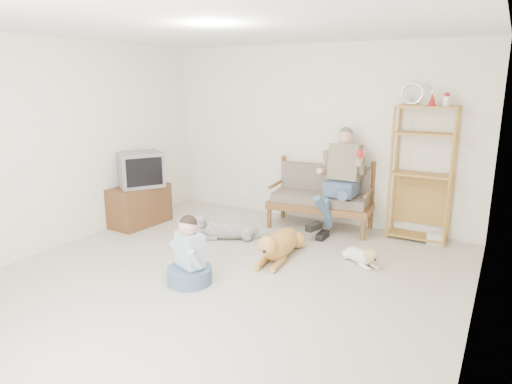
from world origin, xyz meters
The scene contains 16 objects.
floor centered at (0.00, 0.00, 0.00)m, with size 5.50×5.50×0.00m, color silver.
ceiling centered at (0.00, 0.00, 2.70)m, with size 5.50×5.50×0.00m, color white.
wall_back centered at (0.00, 2.75, 1.35)m, with size 5.00×5.00×0.00m, color silver.
wall_left centered at (-2.50, 0.00, 1.35)m, with size 5.50×5.50×0.00m, color silver.
wall_right centered at (2.50, 0.00, 1.35)m, with size 5.50×5.50×0.00m, color silver.
loveseat centered at (0.26, 2.44, 0.49)m, with size 1.56×0.85×0.95m.
man centered at (0.56, 2.21, 0.70)m, with size 0.58×0.83×1.34m.
etagere centered at (1.63, 2.55, 0.95)m, with size 0.82×0.36×2.15m.
book_stack centered at (1.90, 2.50, 0.07)m, with size 0.23×0.16×0.14m, color white.
tv_stand centered at (-2.23, 1.18, 0.30)m, with size 0.57×0.94×0.60m.
crt_tv centered at (-2.19, 1.22, 0.86)m, with size 0.76×0.80×0.52m.
wall_outlet centered at (-1.25, 2.73, 0.30)m, with size 0.12×0.02×0.08m, color white.
golden_retriever centered at (0.25, 1.01, 0.17)m, with size 0.44×1.34×0.41m.
shaggy_dog centered at (-0.74, 1.25, 0.14)m, with size 1.03×0.64×0.34m.
terrier centered at (1.23, 1.29, 0.10)m, with size 0.58×0.45×0.25m.
child centered at (-0.27, -0.13, 0.28)m, with size 0.49×0.49×0.77m.
Camera 1 is at (2.63, -3.83, 2.17)m, focal length 32.00 mm.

